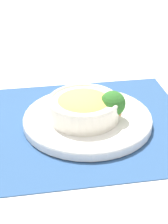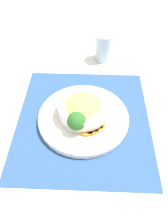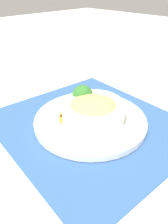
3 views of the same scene
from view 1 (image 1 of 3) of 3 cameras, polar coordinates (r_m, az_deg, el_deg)
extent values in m
plane|color=white|center=(0.87, 0.54, -1.93)|extent=(4.00, 4.00, 0.00)
cube|color=#2D5184|center=(0.87, 0.54, -1.82)|extent=(0.47, 0.51, 0.00)
cylinder|color=white|center=(0.86, 0.55, -1.25)|extent=(0.30, 0.30, 0.02)
torus|color=white|center=(0.86, 0.55, -0.79)|extent=(0.30, 0.30, 0.01)
cylinder|color=silver|center=(0.84, 0.04, 0.31)|extent=(0.16, 0.16, 0.05)
torus|color=silver|center=(0.83, 0.04, 1.68)|extent=(0.16, 0.16, 0.01)
ellipsoid|color=#E0B75B|center=(0.84, 0.04, 0.99)|extent=(0.13, 0.13, 0.05)
cylinder|color=#84AD5B|center=(0.85, 4.31, -0.55)|extent=(0.03, 0.03, 0.02)
sphere|color=#2D6B28|center=(0.83, 4.39, 1.29)|extent=(0.06, 0.06, 0.06)
sphere|color=#2D6B28|center=(0.85, 4.53, 2.10)|extent=(0.03, 0.03, 0.03)
sphere|color=#2D6B28|center=(0.82, 4.33, 0.95)|extent=(0.02, 0.02, 0.02)
cylinder|color=orange|center=(0.88, 4.14, 0.13)|extent=(0.05, 0.05, 0.01)
cylinder|color=orange|center=(0.89, 3.59, 0.58)|extent=(0.05, 0.05, 0.01)
cylinder|color=orange|center=(0.90, 2.83, 0.93)|extent=(0.05, 0.05, 0.01)
cylinder|color=orange|center=(0.91, 1.93, 1.18)|extent=(0.05, 0.05, 0.01)
camera|label=2|loc=(0.96, 34.12, 32.06)|focal=35.00mm
camera|label=3|loc=(1.08, -23.46, 20.99)|focal=35.00mm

